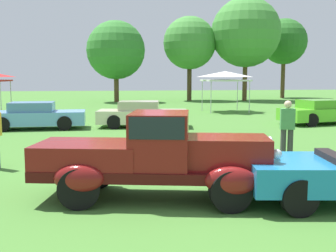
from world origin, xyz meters
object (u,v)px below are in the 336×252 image
object	(u,v)px
feature_pickup_truck	(156,155)
show_car_skyblue	(35,116)
show_car_cream	(142,114)
show_car_lime	(322,112)
canopy_tent_center_field	(225,76)
spectator_by_row	(287,127)

from	to	relation	value
feature_pickup_truck	show_car_skyblue	xyz separation A→B (m)	(-4.23, 11.39, -0.27)
show_car_cream	show_car_lime	world-z (taller)	same
show_car_lime	canopy_tent_center_field	distance (m)	8.28
canopy_tent_center_field	show_car_skyblue	bearing A→B (deg)	-145.41
show_car_cream	show_car_lime	xyz separation A→B (m)	(9.06, 0.02, 0.00)
show_car_cream	show_car_skyblue	bearing A→B (deg)	-179.72
show_car_skyblue	show_car_cream	size ratio (longest dim) A/B	1.01
show_car_cream	canopy_tent_center_field	xyz separation A→B (m)	(6.16, 7.55, 1.82)
show_car_skyblue	show_car_cream	distance (m)	4.83
feature_pickup_truck	canopy_tent_center_field	bearing A→B (deg)	70.38
show_car_skyblue	spectator_by_row	distance (m)	11.62
show_car_cream	spectator_by_row	bearing A→B (deg)	-65.70
show_car_skyblue	show_car_lime	bearing A→B (deg)	0.16
show_car_lime	show_car_cream	bearing A→B (deg)	-179.90
show_car_cream	show_car_lime	size ratio (longest dim) A/B	0.95
spectator_by_row	canopy_tent_center_field	world-z (taller)	canopy_tent_center_field
spectator_by_row	feature_pickup_truck	bearing A→B (deg)	-140.96
feature_pickup_truck	show_car_cream	xyz separation A→B (m)	(0.60, 11.42, -0.27)
feature_pickup_truck	show_car_lime	bearing A→B (deg)	49.81
canopy_tent_center_field	show_car_lime	bearing A→B (deg)	-68.97
feature_pickup_truck	canopy_tent_center_field	distance (m)	20.20
show_car_cream	spectator_by_row	size ratio (longest dim) A/B	2.57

